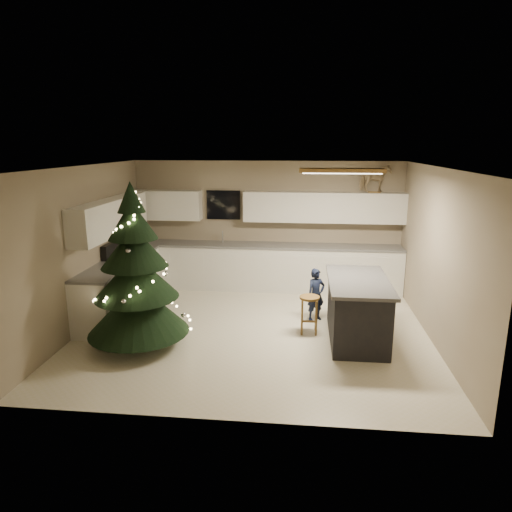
% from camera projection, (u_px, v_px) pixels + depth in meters
% --- Properties ---
extents(ground_plane, '(5.50, 5.50, 0.00)m').
position_uv_depth(ground_plane, '(254.00, 330.00, 7.38)').
color(ground_plane, beige).
extents(room_shell, '(5.52, 5.02, 2.61)m').
position_uv_depth(room_shell, '(255.00, 223.00, 6.96)').
color(room_shell, gray).
rests_on(room_shell, ground_plane).
extents(cabinetry, '(5.50, 3.20, 2.00)m').
position_uv_depth(cabinetry, '(217.00, 258.00, 8.88)').
color(cabinetry, silver).
rests_on(cabinetry, ground_plane).
extents(island, '(0.90, 1.70, 0.95)m').
position_uv_depth(island, '(357.00, 309.00, 6.96)').
color(island, black).
rests_on(island, ground_plane).
extents(bar_stool, '(0.32, 0.32, 0.60)m').
position_uv_depth(bar_stool, '(309.00, 305.00, 7.18)').
color(bar_stool, brown).
rests_on(bar_stool, ground_plane).
extents(christmas_tree, '(1.53, 1.47, 2.44)m').
position_uv_depth(christmas_tree, '(136.00, 281.00, 6.59)').
color(christmas_tree, '#3F2816').
rests_on(christmas_tree, ground_plane).
extents(toddler, '(0.39, 0.35, 0.90)m').
position_uv_depth(toddler, '(316.00, 295.00, 7.72)').
color(toddler, black).
rests_on(toddler, ground_plane).
extents(rocking_horse, '(0.66, 0.50, 0.53)m').
position_uv_depth(rocking_horse, '(375.00, 179.00, 8.87)').
color(rocking_horse, brown).
rests_on(rocking_horse, cabinetry).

